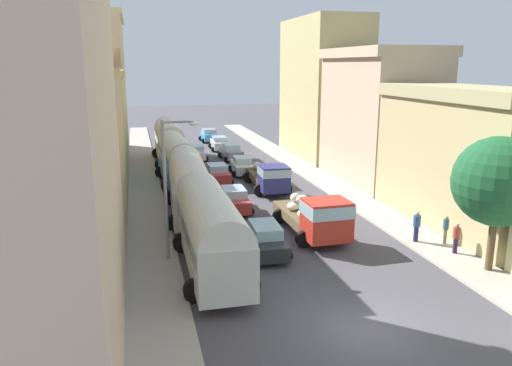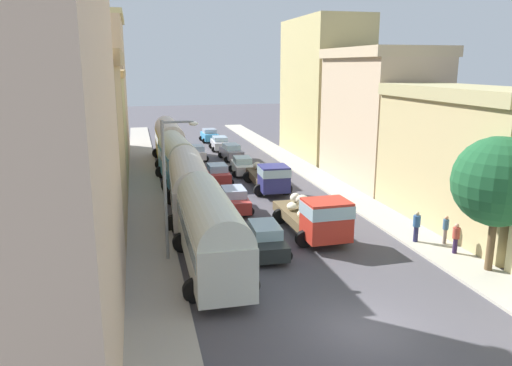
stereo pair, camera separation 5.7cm
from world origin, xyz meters
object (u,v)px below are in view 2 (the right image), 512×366
at_px(cargo_truck_0, 316,216).
at_px(pedestrian_0, 445,229).
at_px(pedestrian_2, 456,237).
at_px(car_5, 234,200).
at_px(car_7, 196,152).
at_px(parked_bus_2, 177,158).
at_px(car_2, 220,143).
at_px(cargo_truck_1, 269,176).
at_px(parked_bus_1, 189,183).
at_px(streetlamp_near, 169,180).
at_px(car_1, 231,152).
at_px(car_6, 217,174).
at_px(parked_bus_3, 169,139).
at_px(pedestrian_1, 416,226).
at_px(car_0, 242,166).
at_px(car_3, 209,135).
at_px(parked_bus_0, 211,228).
at_px(car_4, 265,238).

distance_m(cargo_truck_0, pedestrian_0, 6.83).
height_order(pedestrian_0, pedestrian_2, pedestrian_2).
distance_m(car_5, car_7, 18.72).
height_order(parked_bus_2, car_2, parked_bus_2).
distance_m(cargo_truck_0, cargo_truck_1, 10.77).
relative_size(parked_bus_1, car_7, 2.39).
xyz_separation_m(parked_bus_1, streetlamp_near, (-1.68, -7.24, 1.98)).
distance_m(cargo_truck_0, car_1, 23.99).
relative_size(parked_bus_2, car_7, 2.03).
relative_size(parked_bus_2, cargo_truck_0, 1.16).
relative_size(car_5, car_7, 1.01).
height_order(cargo_truck_1, car_2, cargo_truck_1).
bearing_deg(car_6, parked_bus_3, 107.92).
relative_size(cargo_truck_0, car_5, 1.74).
relative_size(parked_bus_3, streetlamp_near, 1.41).
height_order(car_7, pedestrian_1, pedestrian_1).
relative_size(car_0, car_7, 0.99).
height_order(cargo_truck_0, car_3, cargo_truck_0).
distance_m(parked_bus_0, pedestrian_2, 12.35).
xyz_separation_m(parked_bus_1, pedestrian_0, (12.54, -8.67, -1.15)).
bearing_deg(parked_bus_1, car_3, 79.27).
distance_m(parked_bus_2, cargo_truck_1, 7.78).
relative_size(cargo_truck_1, car_2, 1.79).
distance_m(parked_bus_2, car_2, 16.48).
bearing_deg(parked_bus_1, car_4, -67.48).
bearing_deg(streetlamp_near, parked_bus_1, 76.95).
height_order(cargo_truck_1, car_7, cargo_truck_1).
bearing_deg(car_7, car_5, -89.50).
relative_size(car_2, car_6, 1.14).
height_order(car_6, pedestrian_1, pedestrian_1).
relative_size(parked_bus_3, car_0, 2.48).
bearing_deg(streetlamp_near, car_5, 58.75).
xyz_separation_m(car_3, pedestrian_2, (6.44, -40.67, 0.16)).
bearing_deg(parked_bus_1, parked_bus_2, 90.00).
bearing_deg(car_7, car_0, -68.53).
height_order(car_7, pedestrian_2, pedestrian_2).
relative_size(cargo_truck_0, car_6, 1.90).
distance_m(car_0, pedestrian_2, 22.11).
bearing_deg(car_4, car_2, 84.53).
distance_m(parked_bus_2, cargo_truck_0, 16.19).
xyz_separation_m(cargo_truck_1, car_1, (-0.36, 13.22, -0.37)).
bearing_deg(pedestrian_2, car_5, 132.25).
height_order(car_0, car_6, car_6).
bearing_deg(car_5, pedestrian_0, -43.04).
relative_size(cargo_truck_0, car_3, 1.90).
xyz_separation_m(parked_bus_3, pedestrian_2, (12.26, -27.97, -1.35)).
relative_size(car_1, car_4, 0.93).
bearing_deg(streetlamp_near, car_7, 80.44).
xyz_separation_m(cargo_truck_0, pedestrian_0, (6.22, -2.80, -0.32)).
distance_m(car_2, car_6, 16.23).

